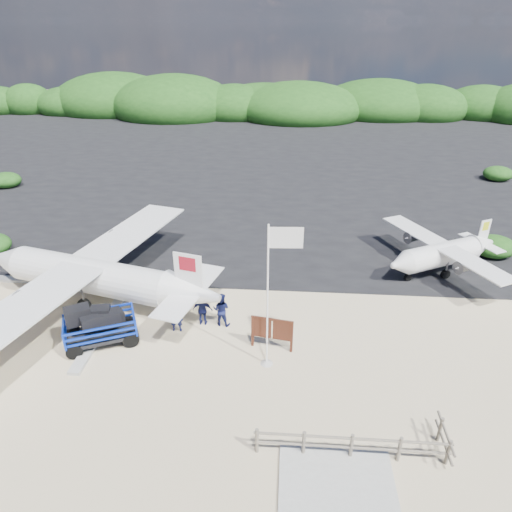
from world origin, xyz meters
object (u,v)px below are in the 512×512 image
at_px(crew_b, 221,309).
at_px(crew_a, 176,314).
at_px(aircraft_small, 158,161).
at_px(flagpole, 267,363).
at_px(signboard, 272,348).
at_px(baggage_cart, 103,343).
at_px(aircraft_large, 356,182).
at_px(crew_c, 203,310).

bearing_deg(crew_b, crew_a, 25.85).
height_order(crew_a, aircraft_small, crew_a).
distance_m(flagpole, crew_a, 4.69).
xyz_separation_m(flagpole, signboard, (0.16, 0.98, 0.00)).
bearing_deg(baggage_cart, aircraft_large, 35.63).
distance_m(flagpole, aircraft_small, 32.01).
bearing_deg(crew_a, aircraft_small, -75.99).
height_order(crew_c, aircraft_large, aircraft_large).
bearing_deg(baggage_cart, crew_a, -2.85).
xyz_separation_m(crew_c, aircraft_small, (-9.46, 26.94, -0.78)).
height_order(flagpole, crew_c, flagpole).
relative_size(crew_b, crew_c, 1.05).
height_order(baggage_cart, crew_a, crew_a).
bearing_deg(flagpole, crew_c, 140.54).
height_order(crew_b, crew_c, crew_b).
distance_m(signboard, aircraft_large, 24.05).
bearing_deg(aircraft_large, baggage_cart, 74.44).
xyz_separation_m(crew_a, crew_b, (1.96, 0.61, -0.05)).
bearing_deg(crew_a, aircraft_large, -118.56).
bearing_deg(signboard, baggage_cart, -168.49).
bearing_deg(crew_b, aircraft_small, -60.57).
bearing_deg(crew_a, flagpole, 152.09).
bearing_deg(baggage_cart, aircraft_small, 76.55).
bearing_deg(aircraft_large, crew_c, 80.91).
bearing_deg(flagpole, signboard, 80.59).
xyz_separation_m(signboard, crew_b, (-2.38, 1.58, 0.81)).
height_order(aircraft_large, aircraft_small, aircraft_large).
xyz_separation_m(signboard, aircraft_small, (-12.68, 28.48, 0.00)).
xyz_separation_m(flagpole, aircraft_large, (6.52, 24.17, 0.00)).
bearing_deg(flagpole, baggage_cart, 173.70).
xyz_separation_m(baggage_cart, aircraft_large, (13.69, 23.38, 0.00)).
distance_m(baggage_cart, crew_b, 5.32).
bearing_deg(crew_b, crew_c, 11.32).
bearing_deg(signboard, crew_c, 164.51).
height_order(baggage_cart, signboard, baggage_cart).
height_order(signboard, crew_c, crew_c).
bearing_deg(aircraft_small, flagpole, 85.79).
bearing_deg(crew_c, flagpole, 142.41).
relative_size(signboard, crew_b, 1.17).
bearing_deg(crew_a, crew_c, -155.61).
relative_size(crew_b, aircraft_small, 0.22).
relative_size(signboard, crew_a, 1.10).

